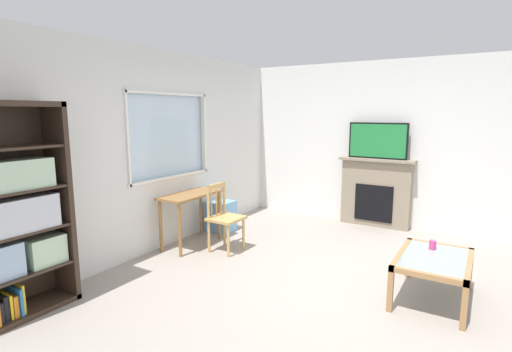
# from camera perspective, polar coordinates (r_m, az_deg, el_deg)

# --- Properties ---
(ground) EXTENTS (6.25, 6.06, 0.02)m
(ground) POSITION_cam_1_polar(r_m,az_deg,el_deg) (4.32, 11.63, -16.08)
(ground) COLOR #9E9389
(wall_back_with_window) EXTENTS (5.25, 0.15, 2.65)m
(wall_back_with_window) POSITION_cam_1_polar(r_m,az_deg,el_deg) (5.31, -14.60, 3.36)
(wall_back_with_window) COLOR silver
(wall_back_with_window) RESTS_ON ground
(wall_right) EXTENTS (0.12, 5.26, 2.65)m
(wall_right) POSITION_cam_1_polar(r_m,az_deg,el_deg) (6.52, 20.06, 4.35)
(wall_right) COLOR silver
(wall_right) RESTS_ON ground
(bookshelf) EXTENTS (0.90, 0.38, 1.94)m
(bookshelf) POSITION_cam_1_polar(r_m,az_deg,el_deg) (4.05, -32.37, -5.26)
(bookshelf) COLOR #38281E
(bookshelf) RESTS_ON ground
(desk_under_window) EXTENTS (0.93, 0.44, 0.74)m
(desk_under_window) POSITION_cam_1_polar(r_m,az_deg,el_deg) (5.38, -9.65, -3.92)
(desk_under_window) COLOR olive
(desk_under_window) RESTS_ON ground
(wooden_chair) EXTENTS (0.43, 0.41, 0.90)m
(wooden_chair) POSITION_cam_1_polar(r_m,az_deg,el_deg) (5.15, -4.78, -6.06)
(wooden_chair) COLOR tan
(wooden_chair) RESTS_ON ground
(plastic_drawer_unit) EXTENTS (0.35, 0.40, 0.48)m
(plastic_drawer_unit) POSITION_cam_1_polar(r_m,az_deg,el_deg) (6.06, -5.30, -5.92)
(plastic_drawer_unit) COLOR #72ADDB
(plastic_drawer_unit) RESTS_ON ground
(fireplace) EXTENTS (0.26, 1.18, 1.11)m
(fireplace) POSITION_cam_1_polar(r_m,az_deg,el_deg) (6.53, 17.30, -2.31)
(fireplace) COLOR gray
(fireplace) RESTS_ON ground
(tv) EXTENTS (0.06, 0.91, 0.57)m
(tv) POSITION_cam_1_polar(r_m,az_deg,el_deg) (6.40, 17.62, 5.01)
(tv) COLOR black
(tv) RESTS_ON fireplace
(coffee_table) EXTENTS (0.96, 0.66, 0.44)m
(coffee_table) POSITION_cam_1_polar(r_m,az_deg,el_deg) (4.23, 24.85, -11.63)
(coffee_table) COLOR #8C9E99
(coffee_table) RESTS_ON ground
(sippy_cup) EXTENTS (0.07, 0.07, 0.09)m
(sippy_cup) POSITION_cam_1_polar(r_m,az_deg,el_deg) (4.42, 24.72, -9.24)
(sippy_cup) COLOR #DB3D84
(sippy_cup) RESTS_ON coffee_table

